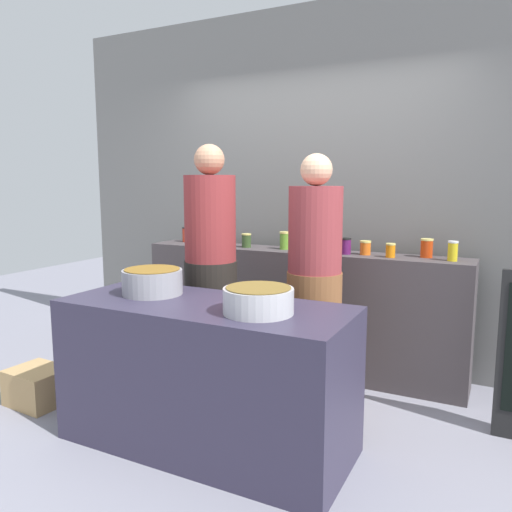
% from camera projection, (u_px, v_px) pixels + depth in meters
% --- Properties ---
extents(ground, '(12.00, 12.00, 0.00)m').
position_uv_depth(ground, '(232.00, 423.00, 3.25)').
color(ground, gray).
extents(storefront_wall, '(4.80, 0.12, 3.00)m').
position_uv_depth(storefront_wall, '(314.00, 188.00, 4.31)').
color(storefront_wall, slate).
rests_on(storefront_wall, ground).
extents(display_shelf, '(2.70, 0.36, 1.00)m').
position_uv_depth(display_shelf, '(297.00, 310.00, 4.15)').
color(display_shelf, '#413A3D').
rests_on(display_shelf, ground).
extents(prep_table, '(1.70, 0.70, 0.86)m').
position_uv_depth(prep_table, '(206.00, 375.00, 2.93)').
color(prep_table, '#302C41').
rests_on(prep_table, ground).
extents(preserve_jar_0, '(0.07, 0.07, 0.14)m').
position_uv_depth(preserve_jar_0, '(186.00, 234.00, 4.64)').
color(preserve_jar_0, '#B12E1C').
rests_on(preserve_jar_0, display_shelf).
extents(preserve_jar_1, '(0.08, 0.08, 0.12)m').
position_uv_depth(preserve_jar_1, '(246.00, 240.00, 4.25)').
color(preserve_jar_1, '#304722').
rests_on(preserve_jar_1, display_shelf).
extents(preserve_jar_2, '(0.08, 0.08, 0.15)m').
position_uv_depth(preserve_jar_2, '(284.00, 240.00, 4.13)').
color(preserve_jar_2, '#5B912B').
rests_on(preserve_jar_2, display_shelf).
extents(preserve_jar_3, '(0.09, 0.09, 0.13)m').
position_uv_depth(preserve_jar_3, '(302.00, 241.00, 4.12)').
color(preserve_jar_3, '#244922').
rests_on(preserve_jar_3, display_shelf).
extents(preserve_jar_4, '(0.09, 0.09, 0.10)m').
position_uv_depth(preserve_jar_4, '(320.00, 247.00, 3.91)').
color(preserve_jar_4, orange).
rests_on(preserve_jar_4, display_shelf).
extents(preserve_jar_5, '(0.09, 0.09, 0.13)m').
position_uv_depth(preserve_jar_5, '(346.00, 246.00, 3.85)').
color(preserve_jar_5, '#531752').
rests_on(preserve_jar_5, display_shelf).
extents(preserve_jar_6, '(0.08, 0.08, 0.11)m').
position_uv_depth(preserve_jar_6, '(365.00, 248.00, 3.82)').
color(preserve_jar_6, orange).
rests_on(preserve_jar_6, display_shelf).
extents(preserve_jar_7, '(0.07, 0.07, 0.10)m').
position_uv_depth(preserve_jar_7, '(391.00, 250.00, 3.68)').
color(preserve_jar_7, orange).
rests_on(preserve_jar_7, display_shelf).
extents(preserve_jar_8, '(0.09, 0.09, 0.14)m').
position_uv_depth(preserve_jar_8, '(427.00, 248.00, 3.68)').
color(preserve_jar_8, '#BD360F').
rests_on(preserve_jar_8, display_shelf).
extents(preserve_jar_9, '(0.07, 0.07, 0.14)m').
position_uv_depth(preserve_jar_9, '(453.00, 251.00, 3.52)').
color(preserve_jar_9, gold).
rests_on(preserve_jar_9, display_shelf).
extents(cooking_pot_left, '(0.37, 0.37, 0.16)m').
position_uv_depth(cooking_pot_left, '(152.00, 282.00, 3.09)').
color(cooking_pot_left, gray).
rests_on(cooking_pot_left, prep_table).
extents(cooking_pot_center, '(0.37, 0.37, 0.14)m').
position_uv_depth(cooking_pot_center, '(258.00, 300.00, 2.63)').
color(cooking_pot_center, '#B7B7BC').
rests_on(cooking_pot_center, prep_table).
extents(cook_with_tongs, '(0.38, 0.38, 1.81)m').
position_uv_depth(cook_with_tongs, '(211.00, 284.00, 3.61)').
color(cook_with_tongs, black).
rests_on(cook_with_tongs, ground).
extents(cook_in_cap, '(0.38, 0.38, 1.74)m').
position_uv_depth(cook_in_cap, '(314.00, 295.00, 3.42)').
color(cook_in_cap, brown).
rests_on(cook_in_cap, ground).
extents(bread_crate, '(0.40, 0.34, 0.25)m').
position_uv_depth(bread_crate, '(38.00, 386.00, 3.52)').
color(bread_crate, tan).
rests_on(bread_crate, ground).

